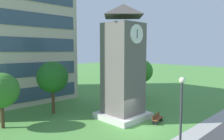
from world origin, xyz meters
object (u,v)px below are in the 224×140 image
at_px(tree_near_tower, 53,77).
at_px(tree_streetside, 1,90).
at_px(clock_tower, 123,68).
at_px(tree_by_building, 141,71).
at_px(street_lamp, 181,113).
at_px(park_bench, 157,118).

bearing_deg(tree_near_tower, tree_streetside, -172.14).
distance_m(clock_tower, tree_by_building, 8.95).
height_order(clock_tower, tree_near_tower, clock_tower).
distance_m(clock_tower, street_lamp, 10.59).
bearing_deg(clock_tower, tree_streetside, 150.06).
relative_size(tree_streetside, tree_near_tower, 0.87).
bearing_deg(tree_by_building, street_lamp, -134.93).
distance_m(park_bench, tree_by_building, 10.57).
distance_m(tree_by_building, tree_near_tower, 12.92).
distance_m(tree_streetside, tree_near_tower, 5.78).
relative_size(park_bench, tree_streetside, 0.36).
bearing_deg(tree_by_building, clock_tower, -154.78).
distance_m(park_bench, tree_near_tower, 12.33).
bearing_deg(tree_streetside, street_lamp, -70.52).
bearing_deg(park_bench, tree_by_building, 47.26).
relative_size(clock_tower, tree_by_building, 2.02).
xyz_separation_m(street_lamp, tree_streetside, (-5.34, 15.10, 0.01)).
height_order(street_lamp, tree_by_building, tree_by_building).
height_order(park_bench, street_lamp, street_lamp).
bearing_deg(street_lamp, tree_by_building, 45.07).
distance_m(clock_tower, tree_near_tower, 8.19).
relative_size(street_lamp, tree_by_building, 0.97).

